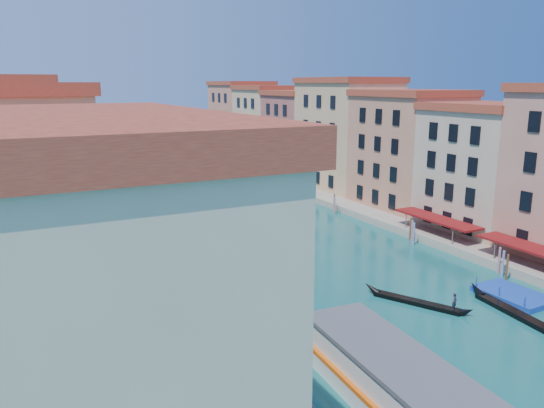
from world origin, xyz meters
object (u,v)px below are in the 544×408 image
at_px(vaporetto_near, 409,396).
at_px(blue_dock, 513,295).
at_px(gondola_fore, 417,301).
at_px(gondola_right, 518,312).
at_px(vaporetto_far, 211,207).

height_order(vaporetto_near, blue_dock, vaporetto_near).
xyz_separation_m(vaporetto_near, gondola_fore, (12.21, 12.96, -1.18)).
xyz_separation_m(vaporetto_near, gondola_right, (18.25, 6.93, -1.09)).
xyz_separation_m(gondola_right, blue_dock, (3.25, 3.09, -0.17)).
bearing_deg(gondola_fore, vaporetto_far, 69.04).
height_order(vaporetto_far, blue_dock, vaporetto_far).
relative_size(vaporetto_near, gondola_right, 1.99).
bearing_deg(blue_dock, vaporetto_near, -157.53).
height_order(vaporetto_far, gondola_fore, vaporetto_far).
bearing_deg(vaporetto_far, gondola_fore, -107.18).
height_order(vaporetto_near, gondola_right, vaporetto_near).
bearing_deg(vaporetto_near, gondola_right, 24.33).
xyz_separation_m(vaporetto_near, vaporetto_far, (7.03, 53.35, -0.15)).
relative_size(vaporetto_far, gondola_right, 1.78).
height_order(vaporetto_far, gondola_right, vaporetto_far).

